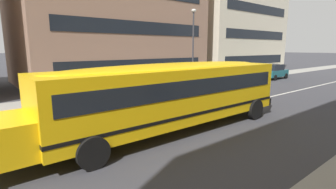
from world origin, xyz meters
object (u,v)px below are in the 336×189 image
(school_bus, at_px, (170,91))
(parked_car_white_under_tree, at_px, (239,76))
(parked_car_teal_by_hydrant, at_px, (273,71))
(street_lamp, at_px, (193,38))

(school_bus, distance_m, parked_car_white_under_tree, 15.32)
(school_bus, height_order, parked_car_teal_by_hydrant, school_bus)
(school_bus, relative_size, parked_car_teal_by_hydrant, 3.19)
(parked_car_white_under_tree, distance_m, parked_car_teal_by_hydrant, 6.67)
(school_bus, distance_m, street_lamp, 13.29)
(parked_car_teal_by_hydrant, height_order, street_lamp, street_lamp)
(parked_car_white_under_tree, bearing_deg, parked_car_teal_by_hydrant, 4.30)
(school_bus, relative_size, parked_car_white_under_tree, 3.17)
(school_bus, height_order, street_lamp, street_lamp)
(school_bus, height_order, parked_car_white_under_tree, school_bus)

